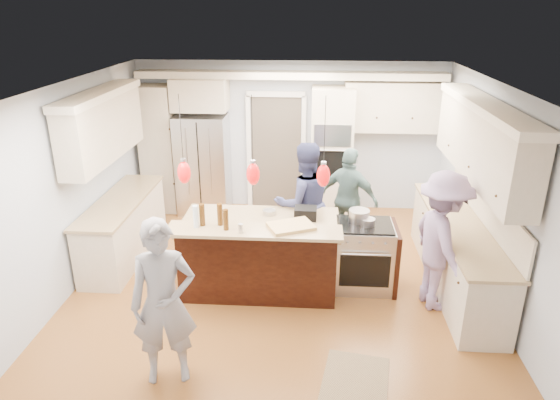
% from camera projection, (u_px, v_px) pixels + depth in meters
% --- Properties ---
extents(ground_plane, '(6.00, 6.00, 0.00)m').
position_uv_depth(ground_plane, '(278.00, 288.00, 6.81)').
color(ground_plane, '#AD6B2F').
rests_on(ground_plane, ground).
extents(room_shell, '(5.54, 6.04, 2.72)m').
position_uv_depth(room_shell, '(278.00, 160.00, 6.14)').
color(room_shell, '#B2BCC6').
rests_on(room_shell, ground).
extents(refrigerator, '(0.90, 0.70, 1.80)m').
position_uv_depth(refrigerator, '(203.00, 164.00, 9.02)').
color(refrigerator, '#B7B7BC').
rests_on(refrigerator, ground).
extents(oven_column, '(0.72, 0.69, 2.30)m').
position_uv_depth(oven_column, '(331.00, 153.00, 8.81)').
color(oven_column, beige).
rests_on(oven_column, ground).
extents(back_upper_cabinets, '(5.30, 0.61, 2.54)m').
position_uv_depth(back_upper_cabinets, '(247.00, 122.00, 8.80)').
color(back_upper_cabinets, beige).
rests_on(back_upper_cabinets, ground).
extents(right_counter_run, '(0.64, 3.10, 2.51)m').
position_uv_depth(right_counter_run, '(465.00, 213.00, 6.54)').
color(right_counter_run, beige).
rests_on(right_counter_run, ground).
extents(left_cabinets, '(0.64, 2.30, 2.51)m').
position_uv_depth(left_cabinets, '(116.00, 191.00, 7.32)').
color(left_cabinets, beige).
rests_on(left_cabinets, ground).
extents(kitchen_island, '(2.10, 1.46, 1.12)m').
position_uv_depth(kitchen_island, '(260.00, 253.00, 6.71)').
color(kitchen_island, black).
rests_on(kitchen_island, ground).
extents(island_range, '(0.82, 0.71, 0.92)m').
position_uv_depth(island_range, '(365.00, 256.00, 6.70)').
color(island_range, '#B7B7BC').
rests_on(island_range, ground).
extents(pendant_lights, '(1.75, 0.15, 1.03)m').
position_uv_depth(pendant_lights, '(253.00, 174.00, 5.69)').
color(pendant_lights, black).
rests_on(pendant_lights, ground).
extents(person_bar_end, '(0.72, 0.56, 1.76)m').
position_uv_depth(person_bar_end, '(164.00, 303.00, 4.88)').
color(person_bar_end, gray).
rests_on(person_bar_end, ground).
extents(person_far_left, '(1.07, 0.95, 1.82)m').
position_uv_depth(person_far_left, '(304.00, 203.00, 7.24)').
color(person_far_left, navy).
rests_on(person_far_left, ground).
extents(person_far_right, '(1.02, 0.79, 1.61)m').
position_uv_depth(person_far_right, '(349.00, 199.00, 7.68)').
color(person_far_right, slate).
rests_on(person_far_right, ground).
extents(person_range_side, '(0.89, 1.27, 1.79)m').
position_uv_depth(person_range_side, '(441.00, 242.00, 6.11)').
color(person_range_side, gray).
rests_on(person_range_side, ground).
extents(floor_rug, '(0.81, 1.06, 0.01)m').
position_uv_depth(floor_rug, '(355.00, 384.00, 5.07)').
color(floor_rug, olive).
rests_on(floor_rug, ground).
extents(water_bottle, '(0.07, 0.07, 0.28)m').
position_uv_depth(water_bottle, '(196.00, 217.00, 5.91)').
color(water_bottle, silver).
rests_on(water_bottle, kitchen_island).
extents(beer_bottle_a, '(0.08, 0.08, 0.27)m').
position_uv_depth(beer_bottle_a, '(202.00, 215.00, 5.97)').
color(beer_bottle_a, '#43270C').
rests_on(beer_bottle_a, kitchen_island).
extents(beer_bottle_b, '(0.06, 0.06, 0.26)m').
position_uv_depth(beer_bottle_b, '(226.00, 220.00, 5.85)').
color(beer_bottle_b, '#43270C').
rests_on(beer_bottle_b, kitchen_island).
extents(beer_bottle_c, '(0.09, 0.09, 0.27)m').
position_uv_depth(beer_bottle_c, '(220.00, 215.00, 5.98)').
color(beer_bottle_c, '#43270C').
rests_on(beer_bottle_c, kitchen_island).
extents(drink_can, '(0.06, 0.06, 0.11)m').
position_uv_depth(drink_can, '(241.00, 228.00, 5.80)').
color(drink_can, '#B7B7BC').
rests_on(drink_can, kitchen_island).
extents(cutting_board, '(0.62, 0.55, 0.04)m').
position_uv_depth(cutting_board, '(291.00, 226.00, 5.94)').
color(cutting_board, tan).
rests_on(cutting_board, kitchen_island).
extents(pot_large, '(0.27, 0.27, 0.16)m').
position_uv_depth(pot_large, '(359.00, 216.00, 6.59)').
color(pot_large, '#B7B7BC').
rests_on(pot_large, island_range).
extents(pot_small, '(0.19, 0.19, 0.10)m').
position_uv_depth(pot_small, '(368.00, 222.00, 6.48)').
color(pot_small, '#B7B7BC').
rests_on(pot_small, island_range).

